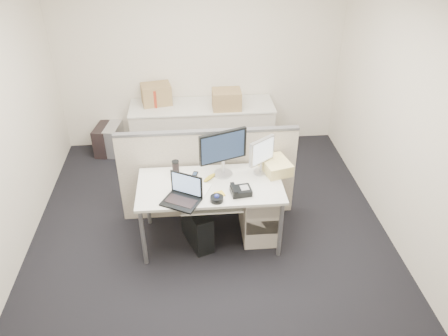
{
  "coord_description": "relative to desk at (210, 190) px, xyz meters",
  "views": [
    {
      "loc": [
        -0.17,
        -3.69,
        3.32
      ],
      "look_at": [
        0.16,
        0.15,
        0.83
      ],
      "focal_mm": 35.0,
      "sensor_mm": 36.0,
      "label": 1
    }
  ],
  "objects": [
    {
      "name": "desk_phone",
      "position": [
        0.3,
        -0.18,
        0.1
      ],
      "size": [
        0.22,
        0.19,
        0.06
      ],
      "primitive_type": "cube",
      "rotation": [
        0.0,
        0.0,
        0.13
      ],
      "color": "black",
      "rests_on": "desk"
    },
    {
      "name": "pc_tower_spare_silver",
      "position": [
        -1.3,
        2.03,
        -0.46
      ],
      "size": [
        0.25,
        0.47,
        0.42
      ],
      "primitive_type": "cube",
      "rotation": [
        0.0,
        0.0,
        -0.17
      ],
      "color": "#B7B7BC",
      "rests_on": "floor"
    },
    {
      "name": "keyboard_tray",
      "position": [
        0.0,
        -0.18,
        -0.04
      ],
      "size": [
        0.62,
        0.32,
        0.02
      ],
      "primitive_type": "cube",
      "color": "beige",
      "rests_on": "desk"
    },
    {
      "name": "drawer_pedestal",
      "position": [
        0.55,
        0.05,
        -0.34
      ],
      "size": [
        0.4,
        0.55,
        0.65
      ],
      "primitive_type": "cube",
      "color": "beige",
      "rests_on": "floor"
    },
    {
      "name": "travel_mug",
      "position": [
        -0.35,
        0.22,
        0.14
      ],
      "size": [
        0.07,
        0.07,
        0.16
      ],
      "primitive_type": "cylinder",
      "rotation": [
        0.0,
        0.0,
        -0.02
      ],
      "color": "black",
      "rests_on": "desk"
    },
    {
      "name": "red_binder",
      "position": [
        -0.62,
        2.03,
        0.19
      ],
      "size": [
        0.14,
        0.29,
        0.27
      ],
      "primitive_type": "cube",
      "rotation": [
        0.0,
        0.0,
        -0.26
      ],
      "color": "#A1301B",
      "rests_on": "back_counter"
    },
    {
      "name": "cardboard_box_left",
      "position": [
        -0.63,
        2.05,
        0.21
      ],
      "size": [
        0.45,
        0.37,
        0.3
      ],
      "primitive_type": "cube",
      "rotation": [
        0.0,
        0.0,
        0.19
      ],
      "color": "#957B50",
      "rests_on": "back_counter"
    },
    {
      "name": "wall_right",
      "position": [
        2.0,
        0.0,
        0.69
      ],
      "size": [
        0.02,
        4.5,
        2.7
      ],
      "primitive_type": "cube",
      "color": "beige",
      "rests_on": "ground"
    },
    {
      "name": "desk",
      "position": [
        0.0,
        0.0,
        0.0
      ],
      "size": [
        1.5,
        0.75,
        0.73
      ],
      "color": "beige",
      "rests_on": "floor"
    },
    {
      "name": "keyboard",
      "position": [
        0.05,
        -0.14,
        -0.02
      ],
      "size": [
        0.47,
        0.17,
        0.03
      ],
      "primitive_type": "cube",
      "rotation": [
        0.0,
        0.0,
        0.0
      ],
      "color": "black",
      "rests_on": "keyboard_tray"
    },
    {
      "name": "monitor_small",
      "position": [
        0.56,
        0.18,
        0.27
      ],
      "size": [
        0.37,
        0.33,
        0.41
      ],
      "primitive_type": "cube",
      "rotation": [
        0.0,
        0.0,
        0.64
      ],
      "color": "#B7B7BC",
      "rests_on": "desk"
    },
    {
      "name": "pc_tower_spare_dark",
      "position": [
        -1.45,
        2.03,
        -0.46
      ],
      "size": [
        0.26,
        0.47,
        0.42
      ],
      "primitive_type": "cube",
      "rotation": [
        0.0,
        0.0,
        -0.18
      ],
      "color": "black",
      "rests_on": "floor"
    },
    {
      "name": "wall_front",
      "position": [
        0.0,
        -2.25,
        0.69
      ],
      "size": [
        4.0,
        0.02,
        2.7
      ],
      "primitive_type": "cube",
      "color": "beige",
      "rests_on": "ground"
    },
    {
      "name": "cardboard_box_right",
      "position": [
        0.34,
        1.81,
        0.2
      ],
      "size": [
        0.39,
        0.3,
        0.28
      ],
      "primitive_type": "cube",
      "rotation": [
        0.0,
        0.0,
        0.01
      ],
      "color": "#957B50",
      "rests_on": "back_counter"
    },
    {
      "name": "manila_folders",
      "position": [
        0.72,
        0.2,
        0.13
      ],
      "size": [
        0.34,
        0.4,
        0.13
      ],
      "primitive_type": "cube",
      "rotation": [
        0.0,
        0.0,
        0.25
      ],
      "color": "#DFCA7B",
      "rests_on": "desk"
    },
    {
      "name": "wall_back",
      "position": [
        0.0,
        2.25,
        0.69
      ],
      "size": [
        4.0,
        0.02,
        2.7
      ],
      "primitive_type": "cube",
      "color": "beige",
      "rests_on": "ground"
    },
    {
      "name": "back_counter",
      "position": [
        0.0,
        1.93,
        -0.3
      ],
      "size": [
        2.0,
        0.6,
        0.72
      ],
      "primitive_type": "cube",
      "color": "beige",
      "rests_on": "floor"
    },
    {
      "name": "sticky_pad",
      "position": [
        0.09,
        -0.18,
        0.07
      ],
      "size": [
        0.11,
        0.11,
        0.01
      ],
      "primitive_type": "cube",
      "rotation": [
        0.0,
        0.0,
        0.33
      ],
      "color": "gold",
      "rests_on": "desk"
    },
    {
      "name": "monitor_main",
      "position": [
        0.15,
        0.18,
        0.33
      ],
      "size": [
        0.56,
        0.37,
        0.52
      ],
      "primitive_type": "cube",
      "rotation": [
        0.0,
        0.0,
        0.35
      ],
      "color": "black",
      "rests_on": "desk"
    },
    {
      "name": "paper_stack",
      "position": [
        -0.12,
        -0.08,
        0.07
      ],
      "size": [
        0.28,
        0.31,
        0.01
      ],
      "primitive_type": "cube",
      "rotation": [
        0.0,
        0.0,
        -0.41
      ],
      "color": "white",
      "rests_on": "desk"
    },
    {
      "name": "banana",
      "position": [
        0.0,
        0.1,
        0.09
      ],
      "size": [
        0.16,
        0.17,
        0.04
      ],
      "primitive_type": "ellipsoid",
      "rotation": [
        0.0,
        0.0,
        0.85
      ],
      "color": "#CDCF3F",
      "rests_on": "desk"
    },
    {
      "name": "trackball",
      "position": [
        0.05,
        -0.28,
        0.09
      ],
      "size": [
        0.14,
        0.14,
        0.05
      ],
      "primitive_type": "cylinder",
      "rotation": [
        0.0,
        0.0,
        0.05
      ],
      "color": "black",
      "rests_on": "desk"
    },
    {
      "name": "cubicle_partition",
      "position": [
        0.0,
        0.45,
        -0.11
      ],
      "size": [
        2.0,
        0.06,
        1.1
      ],
      "primitive_type": "cube",
      "color": "beige",
      "rests_on": "floor"
    },
    {
      "name": "pc_tower_desk",
      "position": [
        -0.15,
        -0.05,
        -0.44
      ],
      "size": [
        0.35,
        0.51,
        0.44
      ],
      "primitive_type": "cube",
      "rotation": [
        0.0,
        0.0,
        0.36
      ],
      "color": "black",
      "rests_on": "floor"
    },
    {
      "name": "cellphone",
      "position": [
        -0.15,
        0.2,
        0.07
      ],
      "size": [
        0.08,
        0.11,
        0.01
      ],
      "primitive_type": "cube",
      "rotation": [
        0.0,
        0.0,
        -0.29
      ],
      "color": "black",
      "rests_on": "desk"
    },
    {
      "name": "laptop",
      "position": [
        -0.3,
        -0.28,
        0.19
      ],
      "size": [
        0.43,
        0.39,
        0.26
      ],
      "primitive_type": "cube",
      "rotation": [
        0.0,
        0.0,
        -0.5
      ],
      "color": "black",
      "rests_on": "desk"
    },
    {
      "name": "floor",
      "position": [
        0.0,
        0.0,
        -0.67
      ],
      "size": [
        4.0,
        4.5,
        0.01
      ],
      "primitive_type": "cube",
      "color": "black",
      "rests_on": "ground"
    }
  ]
}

